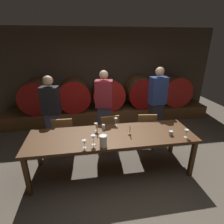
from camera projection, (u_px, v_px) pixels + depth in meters
The scene contains 25 objects.
ground_plane at pixel (127, 168), 3.50m from camera, with size 8.92×8.92×0.00m, color brown.
back_wall at pixel (106, 73), 5.73m from camera, with size 6.86×0.24×2.71m, color #473A2D.
barrel_shelf at pixel (109, 113), 5.66m from camera, with size 6.18×0.90×0.38m, color brown.
wine_barrel_far_left at pixel (38, 96), 5.11m from camera, with size 0.93×0.78×0.93m.
wine_barrel_left at pixel (74, 95), 5.27m from camera, with size 0.93×0.78×0.93m.
wine_barrel_center at pixel (108, 93), 5.42m from camera, with size 0.93×0.78×0.93m.
wine_barrel_right at pixel (141, 92), 5.57m from camera, with size 0.93×0.78×0.93m.
wine_barrel_far_right at pixel (173, 90), 5.73m from camera, with size 0.93×0.78×0.93m.
dining_table at pixel (112, 138), 3.20m from camera, with size 2.95×0.88×0.76m.
chair_left at pixel (64, 134), 3.77m from camera, with size 0.40×0.40×0.88m.
chair_center at pixel (109, 131), 3.90m from camera, with size 0.45×0.45×0.88m.
chair_right at pixel (145, 129), 3.99m from camera, with size 0.45×0.45×0.88m.
guest_left at pixel (52, 112), 3.96m from camera, with size 0.41×0.30×1.66m.
guest_center at pixel (104, 108), 4.09m from camera, with size 0.42×0.31×1.74m.
guest_right at pixel (157, 104), 4.30m from camera, with size 0.41×0.28×1.78m.
candle_left at pixel (97, 131), 3.20m from camera, with size 0.05×0.05×0.21m.
candle_right at pixel (130, 132), 3.16m from camera, with size 0.05×0.05×0.20m.
pitcher at pixel (103, 141), 2.80m from camera, with size 0.12×0.12×0.20m.
wine_glass_far_left at pixel (84, 142), 2.77m from camera, with size 0.07×0.07×0.14m.
wine_glass_left at pixel (93, 138), 2.84m from camera, with size 0.08×0.08×0.17m.
wine_glass_center at pixel (96, 125), 3.29m from camera, with size 0.07×0.07×0.15m.
wine_glass_right at pixel (116, 120), 3.51m from camera, with size 0.07×0.07×0.15m.
wine_glass_far_right at pixel (186, 132), 3.07m from camera, with size 0.07×0.07×0.15m.
cup_left at pixel (104, 127), 3.38m from camera, with size 0.06×0.06×0.09m, color silver.
cup_right at pixel (171, 133), 3.17m from camera, with size 0.07×0.07×0.08m, color silver.
Camera 1 is at (-0.74, -2.76, 2.32)m, focal length 28.61 mm.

